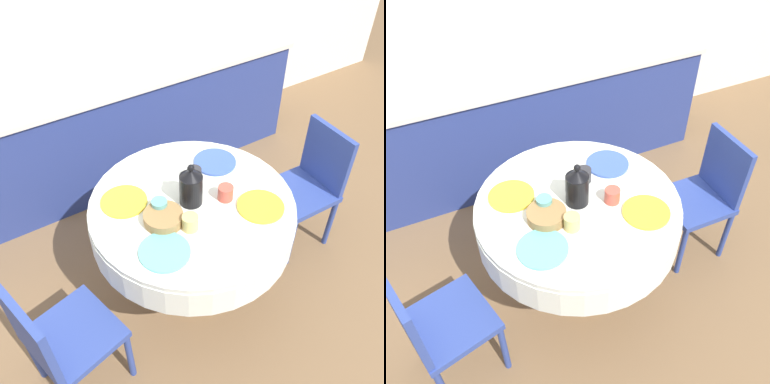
# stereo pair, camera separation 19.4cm
# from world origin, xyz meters

# --- Properties ---
(ground_plane) EXTENTS (12.00, 12.00, 0.00)m
(ground_plane) POSITION_xyz_m (0.00, 0.00, 0.00)
(ground_plane) COLOR brown
(wall_back) EXTENTS (7.00, 0.05, 2.60)m
(wall_back) POSITION_xyz_m (0.00, 1.67, 1.30)
(wall_back) COLOR silver
(wall_back) RESTS_ON ground_plane
(kitchen_counter) EXTENTS (3.24, 0.64, 0.90)m
(kitchen_counter) POSITION_xyz_m (0.00, 1.33, 0.45)
(kitchen_counter) COLOR navy
(kitchen_counter) RESTS_ON ground_plane
(dining_table) EXTENTS (1.14, 1.14, 0.76)m
(dining_table) POSITION_xyz_m (0.00, 0.00, 0.63)
(dining_table) COLOR tan
(dining_table) RESTS_ON ground_plane
(chair_left) EXTENTS (0.41, 0.41, 0.89)m
(chair_left) POSITION_xyz_m (0.91, -0.02, 0.50)
(chair_left) COLOR #2D428E
(chair_left) RESTS_ON ground_plane
(chair_right) EXTENTS (0.48, 0.48, 0.89)m
(chair_right) POSITION_xyz_m (-0.88, -0.22, 0.50)
(chair_right) COLOR #2D428E
(chair_right) RESTS_ON ground_plane
(plate_near_left) EXTENTS (0.25, 0.25, 0.01)m
(plate_near_left) POSITION_xyz_m (-0.30, -0.22, 0.77)
(plate_near_left) COLOR #60BCB7
(plate_near_left) RESTS_ON dining_table
(cup_near_left) EXTENTS (0.08, 0.08, 0.08)m
(cup_near_left) POSITION_xyz_m (-0.11, -0.15, 0.80)
(cup_near_left) COLOR #DBB766
(cup_near_left) RESTS_ON dining_table
(plate_near_right) EXTENTS (0.25, 0.25, 0.01)m
(plate_near_right) POSITION_xyz_m (0.29, -0.23, 0.77)
(plate_near_right) COLOR yellow
(plate_near_right) RESTS_ON dining_table
(cup_near_right) EXTENTS (0.08, 0.08, 0.08)m
(cup_near_right) POSITION_xyz_m (0.17, -0.07, 0.80)
(cup_near_right) COLOR #CC4C3D
(cup_near_right) RESTS_ON dining_table
(plate_far_left) EXTENTS (0.25, 0.25, 0.01)m
(plate_far_left) POSITION_xyz_m (-0.31, 0.20, 0.77)
(plate_far_left) COLOR yellow
(plate_far_left) RESTS_ON dining_table
(cup_far_left) EXTENTS (0.08, 0.08, 0.08)m
(cup_far_left) POSITION_xyz_m (-0.18, 0.03, 0.80)
(cup_far_left) COLOR #5BA39E
(cup_far_left) RESTS_ON dining_table
(plate_far_right) EXTENTS (0.25, 0.25, 0.01)m
(plate_far_right) POSITION_xyz_m (0.30, 0.22, 0.77)
(plate_far_right) COLOR #3856AD
(plate_far_right) RESTS_ON dining_table
(cup_far_right) EXTENTS (0.08, 0.08, 0.08)m
(cup_far_right) POSITION_xyz_m (0.11, 0.15, 0.80)
(cup_far_right) COLOR #28282D
(cup_far_right) RESTS_ON dining_table
(coffee_carafe) EXTENTS (0.13, 0.13, 0.26)m
(coffee_carafe) POSITION_xyz_m (0.00, 0.01, 0.87)
(coffee_carafe) COLOR black
(coffee_carafe) RESTS_ON dining_table
(bread_basket) EXTENTS (0.21, 0.21, 0.06)m
(bread_basket) POSITION_xyz_m (-0.20, -0.04, 0.79)
(bread_basket) COLOR olive
(bread_basket) RESTS_ON dining_table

